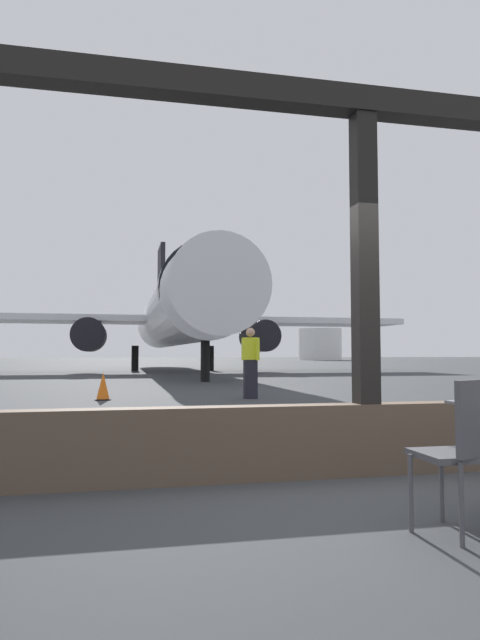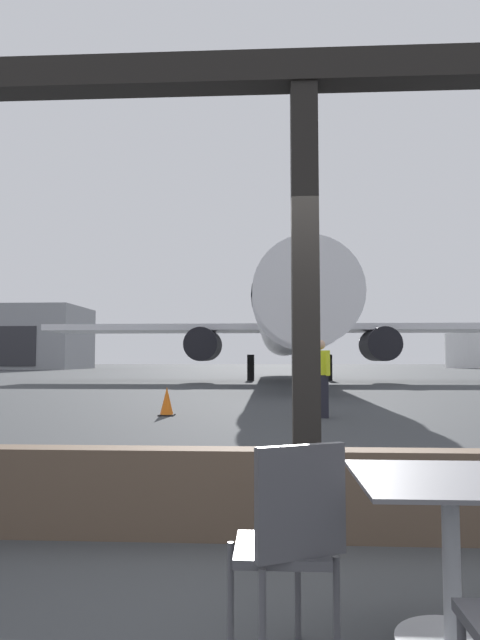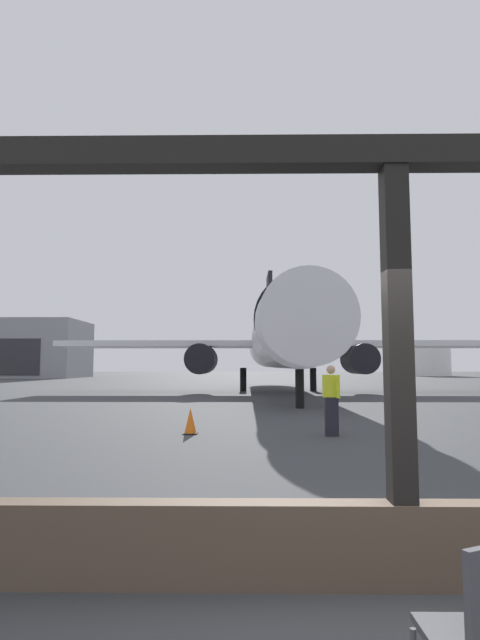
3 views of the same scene
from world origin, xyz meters
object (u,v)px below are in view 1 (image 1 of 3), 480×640
(airplane, at_px, (176,315))
(ground_crew_worker, at_px, (250,362))
(traffic_cone, at_px, (103,387))
(cafe_chair_window_right, at_px, (462,442))
(fuel_storage_tank, at_px, (320,344))

(airplane, bearing_deg, ground_crew_worker, -90.24)
(traffic_cone, bearing_deg, airplane, 79.67)
(cafe_chair_window_right, relative_size, fuel_storage_tank, 0.13)
(traffic_cone, height_order, fuel_storage_tank, fuel_storage_tank)
(airplane, bearing_deg, cafe_chair_window_right, -92.16)
(ground_crew_worker, distance_m, fuel_storage_tank, 81.72)
(cafe_chair_window_right, xyz_separation_m, traffic_cone, (-2.47, 10.48, -0.25))
(fuel_storage_tank, bearing_deg, airplane, -118.23)
(fuel_storage_tank, bearing_deg, traffic_cone, -113.93)
(cafe_chair_window_right, xyz_separation_m, ground_crew_worker, (1.06, 10.18, 0.34))
(ground_crew_worker, height_order, fuel_storage_tank, fuel_storage_tank)
(cafe_chair_window_right, relative_size, airplane, 0.03)
(airplane, relative_size, traffic_cone, 47.89)
(ground_crew_worker, xyz_separation_m, traffic_cone, (-3.53, 0.31, -0.59))
(ground_crew_worker, relative_size, traffic_cone, 2.63)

